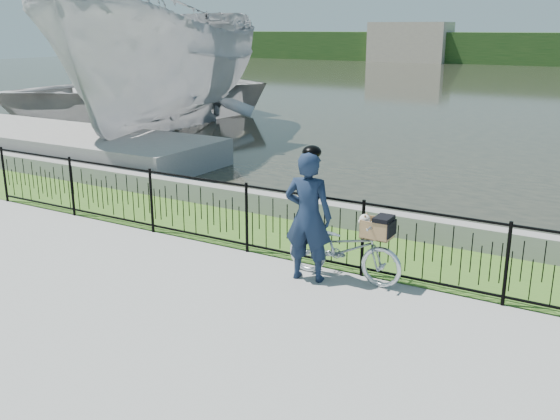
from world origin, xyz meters
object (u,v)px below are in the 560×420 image
Objects in this scene: boat_near at (167,67)px; bicycle_rig at (345,248)px; dock at (57,143)px; cyclist at (308,215)px; boat_far at (132,92)px.

bicycle_rig is at bearing -38.09° from boat_near.
dock is at bearing -111.54° from boat_near.
dock is 5.13× the size of cyclist.
cyclist is (10.37, -4.40, 0.61)m from dock.
boat_far is at bearing 141.43° from cyclist.
boat_far is at bearing 116.22° from dock.
boat_near is (-9.06, 7.73, 1.37)m from cyclist.
dock is 7.14m from boat_far.
bicycle_rig is at bearing 30.06° from cyclist.
bicycle_rig is 0.72m from cyclist.
boat_far is at bearing 143.05° from bicycle_rig.
boat_near is at bearing 68.46° from dock.
cyclist is 17.28m from boat_far.
dock is 11.29m from cyclist.
boat_near reaches higher than bicycle_rig.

